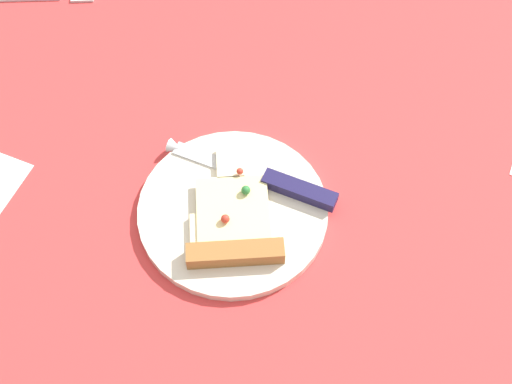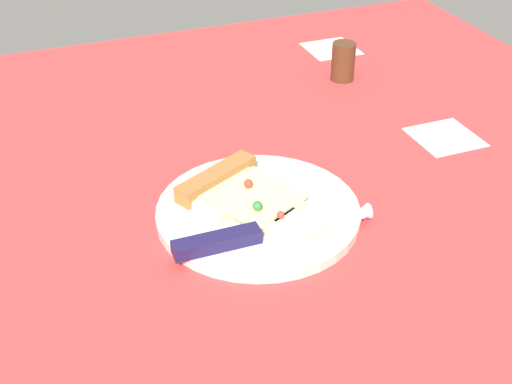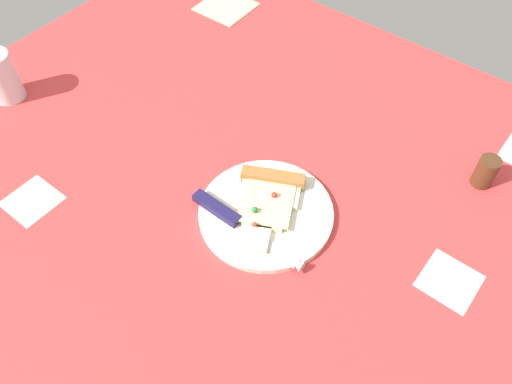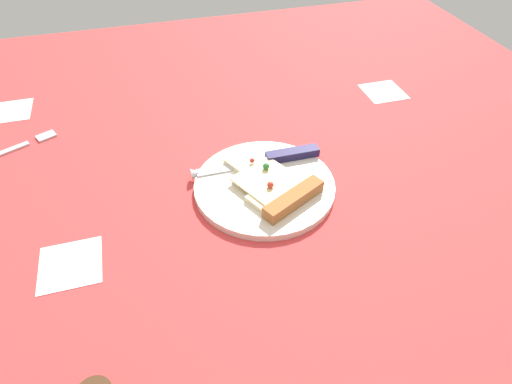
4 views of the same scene
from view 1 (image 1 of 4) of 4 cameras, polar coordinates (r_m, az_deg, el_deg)
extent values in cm
cube|color=#D13838|center=(96.16, 4.56, 0.30)|extent=(144.06, 144.06, 3.00)
cube|color=white|center=(90.26, -4.49, -4.36)|extent=(9.00, 9.00, 0.20)
cylinder|color=silver|center=(91.62, -1.87, -1.53)|extent=(24.61, 24.61, 1.29)
cube|color=beige|center=(88.69, -1.77, -3.40)|extent=(10.31, 12.52, 1.00)
cube|color=beige|center=(91.40, -1.94, -0.36)|extent=(8.24, 8.95, 1.00)
cube|color=beige|center=(94.07, -2.09, 2.24)|extent=(6.26, 5.56, 1.00)
cube|color=#F2E099|center=(89.57, -1.87, -1.52)|extent=(13.07, 12.72, 0.30)
cube|color=#9E6633|center=(86.78, -1.67, -4.97)|extent=(7.72, 11.89, 2.20)
sphere|color=red|center=(88.22, -2.49, -2.17)|extent=(1.12, 1.12, 1.12)
sphere|color=red|center=(91.94, -1.31, 1.68)|extent=(0.90, 0.90, 0.90)
sphere|color=#2D7A38|center=(90.23, -0.83, 0.16)|extent=(1.18, 1.18, 1.18)
cube|color=silver|center=(94.78, -3.26, 2.42)|extent=(2.10, 12.02, 0.30)
cone|color=silver|center=(96.58, -6.49, 3.58)|extent=(2.02, 2.02, 2.00)
cube|color=#1E1947|center=(91.68, 3.52, 0.17)|extent=(2.28, 10.02, 1.60)
camera|label=2|loc=(1.07, 29.91, 35.76)|focal=47.46mm
camera|label=3|loc=(1.00, -16.27, 55.92)|focal=36.32mm
camera|label=4|loc=(0.49, -56.06, -15.00)|focal=30.13mm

